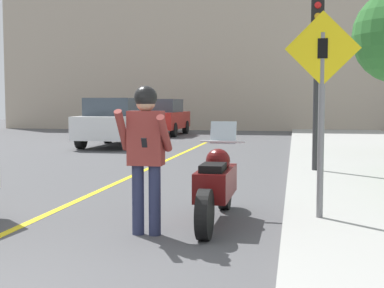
{
  "coord_description": "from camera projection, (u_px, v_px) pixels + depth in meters",
  "views": [
    {
      "loc": [
        2.73,
        -3.36,
        1.54
      ],
      "look_at": [
        1.4,
        3.51,
        0.99
      ],
      "focal_mm": 50.0,
      "sensor_mm": 36.0,
      "label": 1
    }
  ],
  "objects": [
    {
      "name": "parked_car_red",
      "position": [
        162.0,
        117.0,
        24.85
      ],
      "size": [
        1.88,
        4.2,
        1.68
      ],
      "color": "black",
      "rests_on": "ground"
    },
    {
      "name": "crossing_sign",
      "position": [
        322.0,
        94.0,
        6.5
      ],
      "size": [
        0.91,
        0.08,
        2.53
      ],
      "color": "slate",
      "rests_on": "sidewalk_curb"
    },
    {
      "name": "road_center_line",
      "position": [
        112.0,
        185.0,
        9.92
      ],
      "size": [
        0.12,
        36.0,
        0.01
      ],
      "color": "yellow",
      "rests_on": "ground"
    },
    {
      "name": "person_biker",
      "position": [
        146.0,
        144.0,
        6.13
      ],
      "size": [
        0.59,
        0.47,
        1.73
      ],
      "color": "#282D4C",
      "rests_on": "ground"
    },
    {
      "name": "motorcycle",
      "position": [
        216.0,
        184.0,
        6.82
      ],
      "size": [
        0.62,
        2.33,
        1.27
      ],
      "color": "black",
      "rests_on": "ground"
    },
    {
      "name": "traffic_light",
      "position": [
        317.0,
        51.0,
        11.03
      ],
      "size": [
        0.26,
        0.3,
        3.55
      ],
      "color": "#2D2D30",
      "rests_on": "sidewalk_curb"
    },
    {
      "name": "parked_car_white",
      "position": [
        117.0,
        122.0,
        18.63
      ],
      "size": [
        1.88,
        4.2,
        1.68
      ],
      "color": "black",
      "rests_on": "ground"
    },
    {
      "name": "building_backdrop",
      "position": [
        245.0,
        61.0,
        29.09
      ],
      "size": [
        28.0,
        1.2,
        7.5
      ],
      "color": "#B2A38E",
      "rests_on": "ground"
    }
  ]
}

